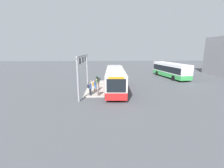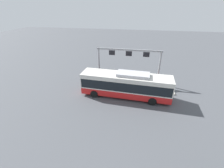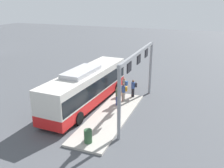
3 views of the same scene
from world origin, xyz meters
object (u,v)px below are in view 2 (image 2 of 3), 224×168
(person_boarding, at_px, (109,77))
(person_waiting_far, at_px, (124,80))
(trash_bin, at_px, (168,86))
(person_waiting_mid, at_px, (117,79))
(person_waiting_near, at_px, (106,79))
(bus_main, at_px, (126,84))

(person_boarding, distance_m, person_waiting_far, 2.47)
(person_boarding, relative_size, trash_bin, 1.86)
(person_waiting_mid, xyz_separation_m, person_waiting_far, (-1.06, 0.19, 0.00))
(person_waiting_near, distance_m, person_waiting_far, 2.64)
(person_boarding, xyz_separation_m, trash_bin, (-8.62, 0.49, -0.44))
(person_waiting_mid, distance_m, person_waiting_far, 1.08)
(trash_bin, bearing_deg, person_waiting_mid, 0.22)
(person_waiting_near, height_order, trash_bin, person_waiting_near)
(bus_main, distance_m, person_boarding, 4.49)
(bus_main, distance_m, person_waiting_mid, 3.35)
(bus_main, xyz_separation_m, person_waiting_far, (0.48, -2.68, -0.76))
(person_waiting_near, xyz_separation_m, person_waiting_mid, (-1.56, -0.46, 0.00))
(bus_main, relative_size, person_waiting_mid, 6.91)
(person_waiting_mid, bearing_deg, trash_bin, 77.80)
(person_boarding, xyz_separation_m, person_waiting_mid, (-1.30, 0.52, 0.00))
(person_boarding, relative_size, person_waiting_far, 1.00)
(bus_main, height_order, person_waiting_mid, bus_main)
(person_waiting_mid, bearing_deg, person_waiting_near, -86.09)
(bus_main, bearing_deg, person_boarding, -47.40)
(bus_main, height_order, trash_bin, bus_main)
(person_waiting_mid, bearing_deg, person_boarding, -124.24)
(bus_main, xyz_separation_m, person_boarding, (2.85, -3.39, -0.76))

